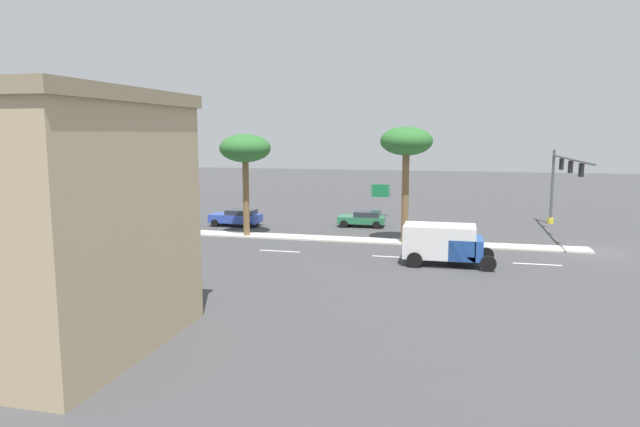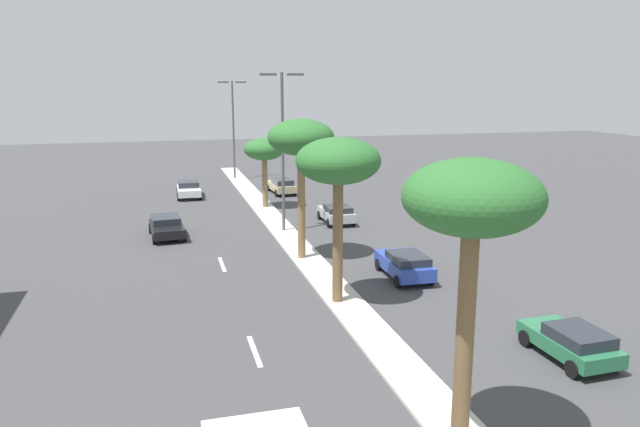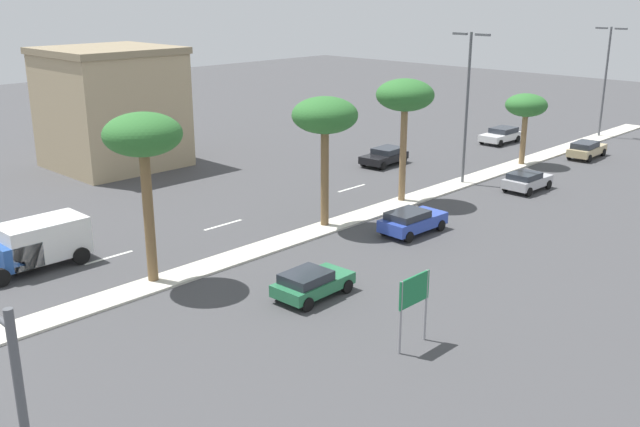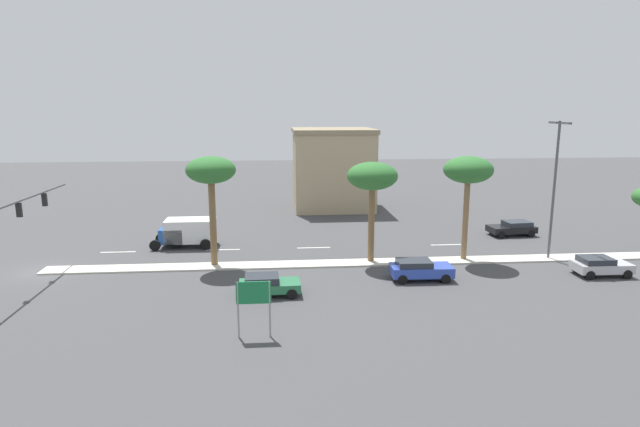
{
  "view_description": "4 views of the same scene",
  "coord_description": "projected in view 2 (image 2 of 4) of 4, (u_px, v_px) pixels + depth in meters",
  "views": [
    {
      "loc": [
        -40.08,
        8.78,
        7.75
      ],
      "look_at": [
        -3.45,
        17.71,
        2.41
      ],
      "focal_mm": 31.86,
      "sensor_mm": 36.0,
      "label": 1
    },
    {
      "loc": [
        -8.02,
        -1.03,
        10.07
      ],
      "look_at": [
        -0.05,
        28.33,
        3.37
      ],
      "focal_mm": 33.66,
      "sensor_mm": 36.0,
      "label": 2
    },
    {
      "loc": [
        27.66,
        -5.01,
        13.51
      ],
      "look_at": [
        2.56,
        20.8,
        2.2
      ],
      "focal_mm": 40.26,
      "sensor_mm": 36.0,
      "label": 3
    },
    {
      "loc": [
        38.27,
        16.97,
        11.7
      ],
      "look_at": [
        0.07,
        20.23,
        3.95
      ],
      "focal_mm": 29.67,
      "sensor_mm": 36.0,
      "label": 4
    }
  ],
  "objects": [
    {
      "name": "sedan_green_left",
      "position": [
        571.0,
        341.0,
        22.09
      ],
      "size": [
        2.09,
        3.9,
        1.31
      ],
      "color": "#287047",
      "rests_on": "ground"
    },
    {
      "name": "sedan_tan_outboard",
      "position": [
        281.0,
        185.0,
        55.12
      ],
      "size": [
        2.06,
        4.51,
        1.41
      ],
      "color": "tan",
      "rests_on": "ground"
    },
    {
      "name": "lane_stripe_inboard",
      "position": [
        255.0,
        351.0,
        22.91
      ],
      "size": [
        0.2,
        2.8,
        0.01
      ],
      "primitive_type": "cube",
      "color": "silver",
      "rests_on": "ground"
    },
    {
      "name": "street_lamp_near",
      "position": [
        233.0,
        122.0,
        62.18
      ],
      "size": [
        2.9,
        0.24,
        10.07
      ],
      "color": "#515459",
      "rests_on": "median_curb"
    },
    {
      "name": "sedan_white_right",
      "position": [
        189.0,
        189.0,
        53.46
      ],
      "size": [
        2.16,
        4.27,
        1.37
      ],
      "color": "silver",
      "rests_on": "ground"
    },
    {
      "name": "lane_stripe_mid",
      "position": [
        222.0,
        264.0,
        33.79
      ],
      "size": [
        0.2,
        2.8,
        0.01
      ],
      "primitive_type": "cube",
      "color": "silver",
      "rests_on": "ground"
    },
    {
      "name": "palm_tree_far",
      "position": [
        338.0,
        164.0,
        26.49
      ],
      "size": [
        3.79,
        3.79,
        7.58
      ],
      "color": "brown",
      "rests_on": "median_curb"
    },
    {
      "name": "median_curb",
      "position": [
        294.0,
        243.0,
        38.1
      ],
      "size": [
        1.8,
        69.85,
        0.12
      ],
      "primitive_type": "cube",
      "color": "beige",
      "rests_on": "ground"
    },
    {
      "name": "street_lamp_right",
      "position": [
        283.0,
        140.0,
        39.85
      ],
      "size": [
        2.9,
        0.24,
        10.57
      ],
      "color": "#515459",
      "rests_on": "median_curb"
    },
    {
      "name": "ground_plane",
      "position": [
        327.0,
        282.0,
        30.79
      ],
      "size": [
        160.0,
        160.0,
        0.0
      ],
      "primitive_type": "plane",
      "color": "#424244"
    },
    {
      "name": "sedan_black_rear",
      "position": [
        167.0,
        226.0,
        39.67
      ],
      "size": [
        2.38,
        4.35,
        1.33
      ],
      "color": "black",
      "rests_on": "ground"
    },
    {
      "name": "palm_tree_inboard",
      "position": [
        264.0,
        150.0,
        47.93
      ],
      "size": [
        3.26,
        3.26,
        5.58
      ],
      "color": "olive",
      "rests_on": "median_curb"
    },
    {
      "name": "sedan_blue_far",
      "position": [
        405.0,
        264.0,
        31.32
      ],
      "size": [
        2.12,
        4.26,
        1.4
      ],
      "color": "#2D47AD",
      "rests_on": "ground"
    },
    {
      "name": "palm_tree_center",
      "position": [
        301.0,
        140.0,
        33.31
      ],
      "size": [
        3.72,
        3.72,
        7.97
      ],
      "color": "olive",
      "rests_on": "median_curb"
    },
    {
      "name": "sedan_silver_front",
      "position": [
        336.0,
        213.0,
        43.59
      ],
      "size": [
        2.07,
        3.85,
        1.34
      ],
      "color": "#B2B2B7",
      "rests_on": "ground"
    },
    {
      "name": "palm_tree_outboard",
      "position": [
        472.0,
        205.0,
        15.2
      ],
      "size": [
        3.61,
        3.61,
        8.09
      ],
      "color": "brown",
      "rests_on": "median_curb"
    }
  ]
}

